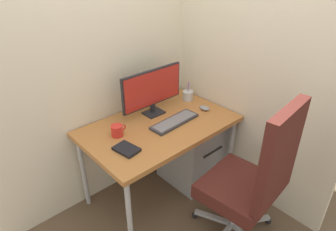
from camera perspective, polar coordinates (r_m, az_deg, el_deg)
The scene contains 12 objects.
ground_plane at distance 2.79m, azimuth -1.44°, elevation -14.50°, with size 8.00×8.00×0.00m, color brown.
wall_back at distance 2.40m, azimuth -8.45°, elevation 16.17°, with size 2.43×0.04×2.80m, color beige.
wall_side_right at distance 2.43m, azimuth 12.86°, elevation 15.93°, with size 0.04×1.97×2.80m, color beige.
desk at distance 2.38m, azimuth -1.64°, elevation -2.83°, with size 1.21×0.75×0.72m.
office_chair at distance 2.12m, azimuth 16.18°, elevation -11.51°, with size 0.63×0.64×1.17m.
filing_cabinet at distance 2.79m, azimuth 4.64°, elevation -6.76°, with size 0.47×0.49×0.59m.
monitor at distance 2.41m, azimuth -3.02°, elevation 5.10°, with size 0.58×0.13×0.38m.
keyboard at distance 2.36m, azimuth 1.29°, elevation -1.16°, with size 0.44×0.16×0.02m.
mouse at distance 2.57m, azimuth 7.03°, elevation 1.43°, with size 0.06×0.10×0.03m, color gray.
pen_holder at distance 2.72m, azimuth 3.82°, elevation 3.90°, with size 0.10×0.10×0.16m.
notebook at distance 2.07m, azimuth -7.99°, elevation -6.43°, with size 0.12×0.17×0.02m, color black.
coffee_mug at distance 2.22m, azimuth -9.76°, elevation -2.86°, with size 0.12×0.09×0.09m.
Camera 1 is at (-1.30, -1.54, 1.93)m, focal length 31.68 mm.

